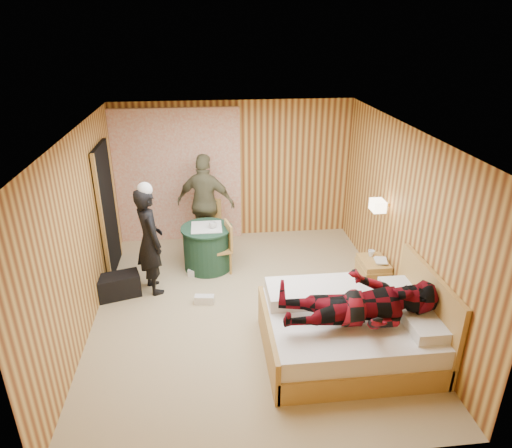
{
  "coord_description": "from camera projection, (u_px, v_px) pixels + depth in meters",
  "views": [
    {
      "loc": [
        -0.48,
        -5.39,
        3.69
      ],
      "look_at": [
        0.18,
        0.55,
        1.05
      ],
      "focal_mm": 32.0,
      "sensor_mm": 36.0,
      "label": 1
    }
  ],
  "objects": [
    {
      "name": "floor",
      "position": [
        248.0,
        308.0,
        6.44
      ],
      "size": [
        4.2,
        5.0,
        0.01
      ],
      "primitive_type": "cube",
      "color": "tan",
      "rests_on": "ground"
    },
    {
      "name": "ceiling",
      "position": [
        246.0,
        132.0,
        5.43
      ],
      "size": [
        4.2,
        5.0,
        0.01
      ],
      "primitive_type": "cube",
      "color": "white",
      "rests_on": "wall_back"
    },
    {
      "name": "wall_back",
      "position": [
        234.0,
        171.0,
        8.21
      ],
      "size": [
        4.2,
        0.02,
        2.5
      ],
      "primitive_type": "cube",
      "color": "#D8AE53",
      "rests_on": "floor"
    },
    {
      "name": "wall_left",
      "position": [
        81.0,
        235.0,
        5.73
      ],
      "size": [
        0.02,
        5.0,
        2.5
      ],
      "primitive_type": "cube",
      "color": "#D8AE53",
      "rests_on": "floor"
    },
    {
      "name": "wall_right",
      "position": [
        402.0,
        221.0,
        6.15
      ],
      "size": [
        0.02,
        5.0,
        2.5
      ],
      "primitive_type": "cube",
      "color": "#D8AE53",
      "rests_on": "floor"
    },
    {
      "name": "curtain",
      "position": [
        178.0,
        177.0,
        8.07
      ],
      "size": [
        2.2,
        0.08,
        2.4
      ],
      "primitive_type": "cube",
      "color": "beige",
      "rests_on": "floor"
    },
    {
      "name": "doorway",
      "position": [
        107.0,
        210.0,
        7.09
      ],
      "size": [
        0.06,
        0.9,
        2.05
      ],
      "primitive_type": "cube",
      "color": "black",
      "rests_on": "floor"
    },
    {
      "name": "wall_lamp",
      "position": [
        378.0,
        205.0,
        6.52
      ],
      "size": [
        0.26,
        0.24,
        0.16
      ],
      "color": "gold",
      "rests_on": "wall_right"
    },
    {
      "name": "bed",
      "position": [
        349.0,
        330.0,
        5.48
      ],
      "size": [
        1.98,
        1.54,
        1.06
      ],
      "color": "tan",
      "rests_on": "floor"
    },
    {
      "name": "nightstand",
      "position": [
        372.0,
        275.0,
        6.76
      ],
      "size": [
        0.39,
        0.53,
        0.52
      ],
      "color": "tan",
      "rests_on": "floor"
    },
    {
      "name": "round_table",
      "position": [
        207.0,
        247.0,
        7.37
      ],
      "size": [
        0.82,
        0.82,
        0.73
      ],
      "color": "#1D402C",
      "rests_on": "floor"
    },
    {
      "name": "chair_far",
      "position": [
        208.0,
        221.0,
        7.9
      ],
      "size": [
        0.53,
        0.53,
        0.93
      ],
      "rotation": [
        0.0,
        0.0,
        -0.32
      ],
      "color": "tan",
      "rests_on": "floor"
    },
    {
      "name": "chair_near",
      "position": [
        223.0,
        244.0,
        7.22
      ],
      "size": [
        0.45,
        0.45,
        0.83
      ],
      "rotation": [
        0.0,
        0.0,
        -1.36
      ],
      "color": "tan",
      "rests_on": "floor"
    },
    {
      "name": "duffel_bag",
      "position": [
        119.0,
        286.0,
        6.67
      ],
      "size": [
        0.67,
        0.48,
        0.34
      ],
      "primitive_type": "cube",
      "rotation": [
        0.0,
        0.0,
        0.29
      ],
      "color": "black",
      "rests_on": "floor"
    },
    {
      "name": "sneaker_left",
      "position": [
        196.0,
        273.0,
        7.24
      ],
      "size": [
        0.27,
        0.16,
        0.11
      ],
      "primitive_type": "cube",
      "rotation": [
        0.0,
        0.0,
        -0.25
      ],
      "color": "white",
      "rests_on": "floor"
    },
    {
      "name": "sneaker_right",
      "position": [
        204.0,
        299.0,
        6.53
      ],
      "size": [
        0.29,
        0.15,
        0.12
      ],
      "primitive_type": "cube",
      "rotation": [
        0.0,
        0.0,
        -0.13
      ],
      "color": "white",
      "rests_on": "floor"
    },
    {
      "name": "woman_standing",
      "position": [
        150.0,
        241.0,
        6.58
      ],
      "size": [
        0.59,
        0.7,
        1.62
      ],
      "primitive_type": "imported",
      "rotation": [
        0.0,
        0.0,
        1.99
      ],
      "color": "black",
      "rests_on": "floor"
    },
    {
      "name": "man_at_table",
      "position": [
        206.0,
        203.0,
        7.8
      ],
      "size": [
        1.09,
        0.71,
        1.72
      ],
      "primitive_type": "imported",
      "rotation": [
        0.0,
        0.0,
        2.83
      ],
      "color": "brown",
      "rests_on": "floor"
    },
    {
      "name": "man_on_bed",
      "position": [
        362.0,
        294.0,
        5.02
      ],
      "size": [
        0.86,
        0.67,
        1.77
      ],
      "primitive_type": "imported",
      "rotation": [
        0.0,
        1.57,
        0.0
      ],
      "color": "maroon",
      "rests_on": "bed"
    },
    {
      "name": "book_lower",
      "position": [
        375.0,
        261.0,
        6.61
      ],
      "size": [
        0.19,
        0.24,
        0.02
      ],
      "primitive_type": "imported",
      "rotation": [
        0.0,
        0.0,
        -0.11
      ],
      "color": "white",
      "rests_on": "nightstand"
    },
    {
      "name": "book_upper",
      "position": [
        375.0,
        260.0,
        6.6
      ],
      "size": [
        0.22,
        0.26,
        0.02
      ],
      "primitive_type": "imported",
      "rotation": [
        0.0,
        0.0,
        -0.26
      ],
      "color": "white",
      "rests_on": "nightstand"
    },
    {
      "name": "cup_nightstand",
      "position": [
        371.0,
        253.0,
        6.76
      ],
      "size": [
        0.13,
        0.13,
        0.09
      ],
      "primitive_type": "imported",
      "rotation": [
        0.0,
        0.0,
        0.35
      ],
      "color": "white",
      "rests_on": "nightstand"
    },
    {
      "name": "cup_table",
      "position": [
        213.0,
        225.0,
        7.17
      ],
      "size": [
        0.16,
        0.16,
        0.1
      ],
      "primitive_type": "imported",
      "rotation": [
        0.0,
        0.0,
        0.39
      ],
      "color": "white",
      "rests_on": "round_table"
    }
  ]
}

